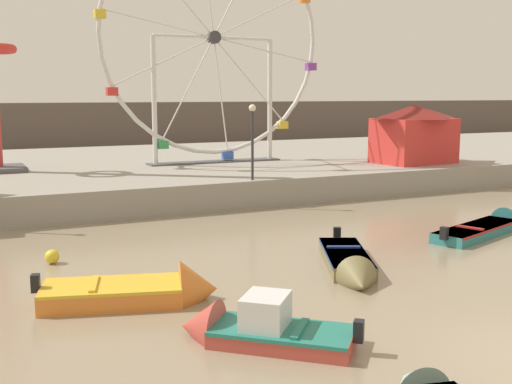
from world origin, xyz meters
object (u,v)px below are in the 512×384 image
(motorboat_orange_hull, at_px, (147,291))
(promenade_lamp_far, at_px, (252,130))
(ferris_wheel_white_frame, at_px, (214,41))
(mooring_buoy_orange, at_px, (52,257))
(carnival_booth_red_striped, at_px, (414,133))
(motorboat_olive_wood, at_px, (350,266))
(motorboat_teal_painted, at_px, (491,226))
(motorboat_faded_red, at_px, (250,329))

(motorboat_orange_hull, xyz_separation_m, promenade_lamp_far, (8.21, 11.03, 3.29))
(ferris_wheel_white_frame, distance_m, mooring_buoy_orange, 19.61)
(carnival_booth_red_striped, relative_size, promenade_lamp_far, 1.43)
(motorboat_orange_hull, relative_size, ferris_wheel_white_frame, 0.34)
(motorboat_olive_wood, height_order, carnival_booth_red_striped, carnival_booth_red_striped)
(ferris_wheel_white_frame, bearing_deg, motorboat_orange_hull, -116.85)
(motorboat_teal_painted, relative_size, motorboat_faded_red, 1.65)
(motorboat_teal_painted, distance_m, promenade_lamp_far, 11.00)
(motorboat_teal_painted, distance_m, ferris_wheel_white_frame, 18.84)
(motorboat_orange_hull, relative_size, mooring_buoy_orange, 10.46)
(carnival_booth_red_striped, bearing_deg, promenade_lamp_far, -172.06)
(motorboat_olive_wood, height_order, motorboat_orange_hull, motorboat_orange_hull)
(motorboat_teal_painted, height_order, ferris_wheel_white_frame, ferris_wheel_white_frame)
(carnival_booth_red_striped, bearing_deg, motorboat_orange_hull, -150.21)
(ferris_wheel_white_frame, distance_m, carnival_booth_red_striped, 12.45)
(motorboat_teal_painted, bearing_deg, carnival_booth_red_striped, 44.73)
(mooring_buoy_orange, bearing_deg, ferris_wheel_white_frame, 51.58)
(motorboat_faded_red, relative_size, ferris_wheel_white_frame, 0.27)
(motorboat_teal_painted, xyz_separation_m, promenade_lamp_far, (-5.94, 8.62, 3.36))
(carnival_booth_red_striped, xyz_separation_m, promenade_lamp_far, (-11.44, -2.63, 0.57))
(motorboat_teal_painted, distance_m, motorboat_faded_red, 14.22)
(motorboat_faded_red, xyz_separation_m, mooring_buoy_orange, (-2.81, 8.32, -0.07))
(motorboat_orange_hull, xyz_separation_m, motorboat_faded_red, (1.21, -3.50, 0.02))
(motorboat_teal_painted, height_order, promenade_lamp_far, promenade_lamp_far)
(motorboat_orange_hull, xyz_separation_m, mooring_buoy_orange, (-1.59, 4.82, -0.05))
(motorboat_olive_wood, distance_m, promenade_lamp_far, 11.78)
(ferris_wheel_white_frame, xyz_separation_m, carnival_booth_red_striped, (10.08, -5.23, -5.10))
(motorboat_orange_hull, xyz_separation_m, ferris_wheel_white_frame, (9.57, 18.89, 7.82))
(motorboat_teal_painted, height_order, motorboat_faded_red, motorboat_faded_red)
(motorboat_faded_red, relative_size, promenade_lamp_far, 1.06)
(motorboat_olive_wood, relative_size, mooring_buoy_orange, 11.36)
(motorboat_teal_painted, xyz_separation_m, ferris_wheel_white_frame, (-4.58, 16.48, 7.89))
(motorboat_olive_wood, bearing_deg, motorboat_faded_red, -29.23)
(motorboat_teal_painted, relative_size, ferris_wheel_white_frame, 0.44)
(motorboat_orange_hull, height_order, ferris_wheel_white_frame, ferris_wheel_white_frame)
(motorboat_teal_painted, bearing_deg, ferris_wheel_white_frame, 86.29)
(motorboat_faded_red, distance_m, mooring_buoy_orange, 8.78)
(carnival_booth_red_striped, xyz_separation_m, mooring_buoy_orange, (-21.24, -8.84, -2.78))
(motorboat_faded_red, bearing_deg, motorboat_olive_wood, -102.27)
(motorboat_olive_wood, xyz_separation_m, motorboat_orange_hull, (-6.07, 0.06, 0.05))
(motorboat_faded_red, bearing_deg, motorboat_teal_painted, -113.03)
(ferris_wheel_white_frame, bearing_deg, motorboat_teal_painted, -74.46)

